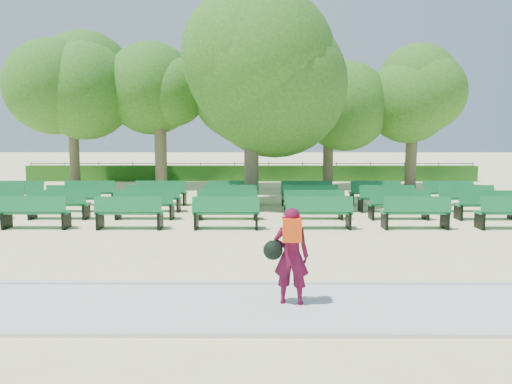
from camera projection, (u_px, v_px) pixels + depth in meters
ground at (245, 224)px, 15.10m from camera, size 120.00×120.00×0.00m
paving at (233, 308)px, 7.74m from camera, size 30.00×2.20×0.06m
curb at (236, 284)px, 8.88m from camera, size 30.00×0.12×0.10m
hedge at (251, 173)px, 28.95m from camera, size 26.00×0.70×0.90m
fence at (252, 180)px, 29.40m from camera, size 26.00×0.10×1.02m
tree_line at (250, 188)px, 25.03m from camera, size 21.80×6.80×7.04m
bench_array at (230, 212)px, 16.77m from camera, size 1.92×0.63×1.20m
tree_among at (251, 75)px, 17.76m from camera, size 5.32×5.32×7.22m
person at (290, 254)px, 7.77m from camera, size 0.75×0.47×1.53m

